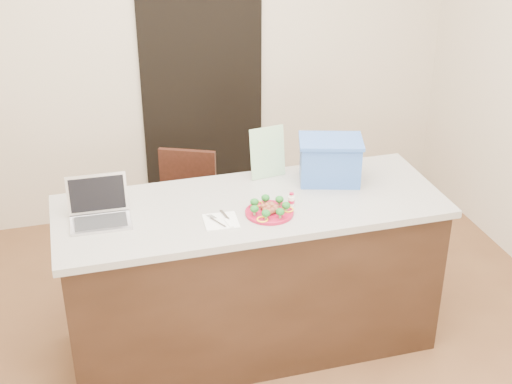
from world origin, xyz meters
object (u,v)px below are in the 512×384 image
object	(u,v)px
plate	(269,212)
laptop	(99,208)
blue_box	(330,160)
island	(251,275)
yogurt_bottle	(291,200)
chair	(192,206)
napkin	(221,221)

from	to	relation	value
plate	laptop	xyz separation A→B (m)	(-0.84, 0.19, 0.05)
blue_box	island	bearing A→B (deg)	-146.99
blue_box	yogurt_bottle	bearing A→B (deg)	-126.30
laptop	blue_box	world-z (taller)	blue_box
yogurt_bottle	chair	size ratio (longest dim) A/B	0.09
island	laptop	xyz separation A→B (m)	(-0.78, 0.05, 0.52)
plate	yogurt_bottle	world-z (taller)	yogurt_bottle
island	chair	world-z (taller)	island
island	blue_box	size ratio (longest dim) A/B	5.09
yogurt_bottle	chair	bearing A→B (deg)	111.61
napkin	island	bearing A→B (deg)	36.94
blue_box	chair	bearing A→B (deg)	149.89
plate	yogurt_bottle	bearing A→B (deg)	23.03
napkin	blue_box	world-z (taller)	blue_box
plate	laptop	size ratio (longest dim) A/B	0.81
napkin	laptop	size ratio (longest dim) A/B	0.55
laptop	blue_box	distance (m)	1.28
plate	napkin	xyz separation A→B (m)	(-0.26, -0.01, -0.01)
yogurt_bottle	blue_box	world-z (taller)	blue_box
chair	napkin	bearing A→B (deg)	-67.00
plate	chair	world-z (taller)	plate
yogurt_bottle	chair	world-z (taller)	yogurt_bottle
napkin	laptop	xyz separation A→B (m)	(-0.58, 0.20, 0.05)
chair	laptop	bearing A→B (deg)	-102.64
napkin	yogurt_bottle	bearing A→B (deg)	10.15
napkin	laptop	bearing A→B (deg)	161.18
laptop	blue_box	size ratio (longest dim) A/B	0.76
yogurt_bottle	plate	bearing A→B (deg)	-156.97
blue_box	plate	bearing A→B (deg)	-130.29
plate	yogurt_bottle	distance (m)	0.15
plate	laptop	distance (m)	0.86
plate	island	bearing A→B (deg)	113.56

